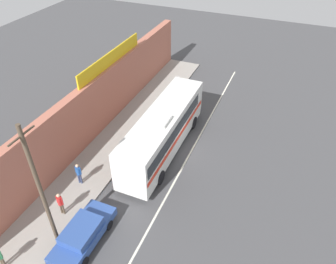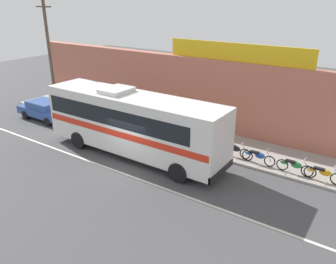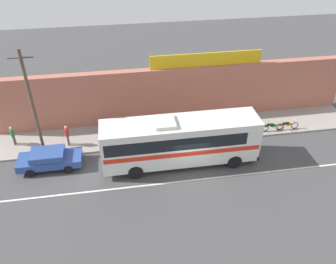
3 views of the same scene
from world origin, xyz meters
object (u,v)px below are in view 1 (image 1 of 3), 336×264
at_px(motorcycle_blue, 177,83).
at_px(motorcycle_green, 164,98).
at_px(utility_pole, 40,189).
at_px(parked_car, 83,233).
at_px(motorcycle_orange, 157,106).
at_px(motorcycle_red, 172,89).
at_px(pedestrian_by_curb, 79,172).
at_px(pedestrian_far_right, 60,202).
at_px(intercity_bus, 163,130).

bearing_deg(motorcycle_blue, motorcycle_green, 179.32).
distance_m(utility_pole, motorcycle_green, 16.73).
xyz_separation_m(parked_car, motorcycle_green, (15.68, 1.69, -0.17)).
distance_m(motorcycle_orange, motorcycle_red, 3.33).
height_order(parked_car, motorcycle_blue, parked_car).
bearing_deg(pedestrian_by_curb, motorcycle_orange, -5.90).
distance_m(motorcycle_blue, pedestrian_by_curb, 15.27).
xyz_separation_m(motorcycle_green, pedestrian_far_right, (-14.57, 0.67, 0.60)).
relative_size(motorcycle_green, motorcycle_red, 1.00).
xyz_separation_m(motorcycle_green, motorcycle_blue, (3.27, -0.04, 0.00)).
relative_size(intercity_bus, motorcycle_red, 6.00).
relative_size(motorcycle_orange, pedestrian_far_right, 1.07).
bearing_deg(pedestrian_by_curb, utility_pole, -161.91).
bearing_deg(utility_pole, parked_car, -67.71).
bearing_deg(parked_car, motorcycle_blue, 4.96).
height_order(motorcycle_red, pedestrian_far_right, pedestrian_far_right).
bearing_deg(pedestrian_far_right, motorcycle_blue, -2.27).
xyz_separation_m(utility_pole, motorcycle_orange, (14.85, 0.33, -3.86)).
distance_m(motorcycle_red, pedestrian_by_curb, 13.90).
relative_size(parked_car, motorcycle_green, 2.42).
height_order(intercity_bus, pedestrian_by_curb, intercity_bus).
bearing_deg(intercity_bus, motorcycle_red, 17.75).
bearing_deg(intercity_bus, pedestrian_far_right, 157.54).
bearing_deg(pedestrian_far_right, motorcycle_green, -2.63).
bearing_deg(pedestrian_far_right, parked_car, -115.31).
xyz_separation_m(pedestrian_far_right, pedestrian_by_curb, (2.63, 0.52, -0.03)).
bearing_deg(parked_car, motorcycle_red, 5.41).
height_order(utility_pole, motorcycle_orange, utility_pole).
bearing_deg(motorcycle_green, motorcycle_orange, 175.91).
bearing_deg(utility_pole, motorcycle_green, 0.81).
xyz_separation_m(parked_car, pedestrian_far_right, (1.11, 2.35, 0.43)).
relative_size(motorcycle_red, pedestrian_far_right, 1.06).
bearing_deg(motorcycle_blue, utility_pole, -179.44).
distance_m(motorcycle_orange, pedestrian_far_right, 13.16).
bearing_deg(intercity_bus, parked_car, 173.78).
height_order(pedestrian_far_right, pedestrian_by_curb, pedestrian_far_right).
relative_size(intercity_bus, pedestrian_far_right, 6.33).
xyz_separation_m(motorcycle_orange, pedestrian_far_right, (-13.14, 0.57, 0.60)).
xyz_separation_m(motorcycle_red, pedestrian_far_right, (-16.47, 0.69, 0.60)).
distance_m(parked_car, motorcycle_green, 15.77).
bearing_deg(pedestrian_far_right, motorcycle_red, -2.40).
height_order(motorcycle_orange, motorcycle_blue, same).
bearing_deg(utility_pole, motorcycle_orange, 1.28).
relative_size(intercity_bus, motorcycle_green, 6.00).
bearing_deg(pedestrian_by_curb, pedestrian_far_right, -168.83).
bearing_deg(motorcycle_orange, pedestrian_far_right, 177.53).
bearing_deg(pedestrian_far_right, motorcycle_orange, -2.47).
distance_m(pedestrian_far_right, pedestrian_by_curb, 2.69).
bearing_deg(utility_pole, motorcycle_blue, 0.56).
xyz_separation_m(utility_pole, pedestrian_by_curb, (4.34, 1.42, -3.29)).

